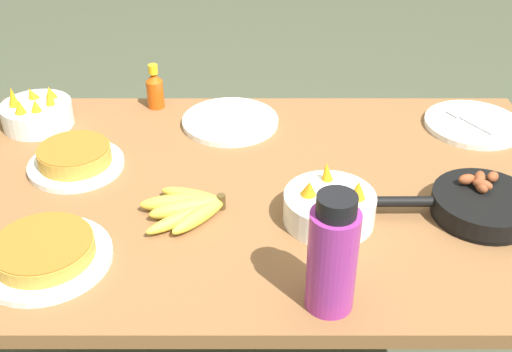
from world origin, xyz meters
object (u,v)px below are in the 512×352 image
at_px(frittata_plate_center, 75,159).
at_px(fruit_bowl_citrus, 329,207).
at_px(banana_bunch, 189,207).
at_px(empty_plate_near_front, 231,121).
at_px(fruit_bowl_mango, 37,113).
at_px(frittata_plate_side, 44,252).
at_px(hot_sauce_bottle, 155,89).
at_px(empty_plate_far_left, 474,124).
at_px(water_bottle, 332,256).
at_px(skillet, 481,205).

height_order(frittata_plate_center, fruit_bowl_citrus, fruit_bowl_citrus).
distance_m(banana_bunch, frittata_plate_center, 0.36).
xyz_separation_m(banana_bunch, frittata_plate_center, (-0.30, 0.19, 0.01)).
height_order(empty_plate_near_front, fruit_bowl_mango, fruit_bowl_mango).
xyz_separation_m(frittata_plate_side, hot_sauce_bottle, (0.13, 0.68, 0.03)).
distance_m(banana_bunch, empty_plate_far_left, 0.85).
height_order(frittata_plate_side, empty_plate_near_front, frittata_plate_side).
distance_m(banana_bunch, frittata_plate_side, 0.32).
bearing_deg(water_bottle, empty_plate_far_left, 55.81).
bearing_deg(fruit_bowl_citrus, hot_sauce_bottle, 129.51).
bearing_deg(skillet, frittata_plate_center, -12.08).
xyz_separation_m(frittata_plate_center, empty_plate_near_front, (0.37, 0.23, -0.02)).
bearing_deg(frittata_plate_center, fruit_bowl_citrus, -19.58).
distance_m(empty_plate_near_front, empty_plate_far_left, 0.67).
distance_m(banana_bunch, empty_plate_near_front, 0.43).
height_order(empty_plate_near_front, hot_sauce_bottle, hot_sauce_bottle).
height_order(empty_plate_far_left, fruit_bowl_citrus, fruit_bowl_citrus).
distance_m(empty_plate_near_front, fruit_bowl_citrus, 0.50).
relative_size(fruit_bowl_mango, water_bottle, 0.78).
bearing_deg(frittata_plate_center, water_bottle, -39.01).
bearing_deg(frittata_plate_side, empty_plate_far_left, 28.80).
bearing_deg(water_bottle, frittata_plate_side, 168.09).
bearing_deg(skillet, empty_plate_near_front, -36.96).
xyz_separation_m(empty_plate_near_front, fruit_bowl_citrus, (0.23, -0.44, 0.03)).
xyz_separation_m(empty_plate_far_left, fruit_bowl_mango, (-1.20, 0.01, 0.03)).
height_order(banana_bunch, water_bottle, water_bottle).
bearing_deg(frittata_plate_side, empty_plate_near_front, 58.59).
height_order(banana_bunch, empty_plate_near_front, banana_bunch).
bearing_deg(empty_plate_far_left, fruit_bowl_citrus, -135.89).
bearing_deg(frittata_plate_side, frittata_plate_center, 93.36).
bearing_deg(frittata_plate_center, banana_bunch, -33.05).
xyz_separation_m(frittata_plate_side, water_bottle, (0.56, -0.12, 0.09)).
xyz_separation_m(frittata_plate_center, fruit_bowl_citrus, (0.61, -0.22, 0.01)).
xyz_separation_m(skillet, fruit_bowl_mango, (-1.10, 0.41, 0.01)).
xyz_separation_m(frittata_plate_side, fruit_bowl_mango, (-0.18, 0.57, 0.02)).
xyz_separation_m(frittata_plate_center, fruit_bowl_mango, (-0.16, 0.22, 0.01)).
bearing_deg(empty_plate_far_left, empty_plate_near_front, 178.59).
xyz_separation_m(skillet, frittata_plate_center, (-0.94, 0.19, -0.00)).
bearing_deg(fruit_bowl_citrus, fruit_bowl_mango, 150.25).
relative_size(frittata_plate_side, empty_plate_near_front, 1.01).
bearing_deg(fruit_bowl_citrus, frittata_plate_side, -166.78).
relative_size(empty_plate_near_front, fruit_bowl_citrus, 1.33).
bearing_deg(fruit_bowl_citrus, banana_bunch, 175.94).
bearing_deg(frittata_plate_side, hot_sauce_bottle, 78.83).
distance_m(skillet, fruit_bowl_mango, 1.17).
height_order(frittata_plate_center, frittata_plate_side, frittata_plate_center).
xyz_separation_m(empty_plate_far_left, hot_sauce_bottle, (-0.89, 0.12, 0.05)).
distance_m(skillet, fruit_bowl_citrus, 0.34).
relative_size(empty_plate_far_left, fruit_bowl_citrus, 1.32).
bearing_deg(fruit_bowl_citrus, empty_plate_near_front, 117.60).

